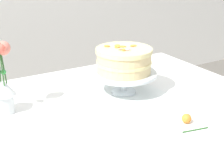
{
  "coord_description": "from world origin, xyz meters",
  "views": [
    {
      "loc": [
        -0.65,
        -1.18,
        1.36
      ],
      "look_at": [
        0.06,
        0.02,
        0.86
      ],
      "focal_mm": 57.5,
      "sensor_mm": 36.0,
      "label": 1
    }
  ],
  "objects_px": {
    "layer_cake": "(124,60)",
    "fallen_rose": "(187,119)",
    "dining_table": "(105,128)",
    "cake_stand": "(124,76)",
    "flower_vase": "(2,79)"
  },
  "relations": [
    {
      "from": "dining_table",
      "to": "flower_vase",
      "type": "bearing_deg",
      "value": 155.35
    },
    {
      "from": "layer_cake",
      "to": "fallen_rose",
      "type": "height_order",
      "value": "layer_cake"
    },
    {
      "from": "layer_cake",
      "to": "fallen_rose",
      "type": "xyz_separation_m",
      "value": [
        0.05,
        -0.36,
        -0.14
      ]
    },
    {
      "from": "dining_table",
      "to": "fallen_rose",
      "type": "bearing_deg",
      "value": -54.19
    },
    {
      "from": "layer_cake",
      "to": "fallen_rose",
      "type": "bearing_deg",
      "value": -82.71
    },
    {
      "from": "fallen_rose",
      "to": "dining_table",
      "type": "bearing_deg",
      "value": 125.81
    },
    {
      "from": "layer_cake",
      "to": "fallen_rose",
      "type": "relative_size",
      "value": 2.38
    },
    {
      "from": "layer_cake",
      "to": "flower_vase",
      "type": "relative_size",
      "value": 0.77
    },
    {
      "from": "dining_table",
      "to": "cake_stand",
      "type": "distance_m",
      "value": 0.25
    },
    {
      "from": "dining_table",
      "to": "fallen_rose",
      "type": "height_order",
      "value": "fallen_rose"
    },
    {
      "from": "dining_table",
      "to": "flower_vase",
      "type": "height_order",
      "value": "flower_vase"
    },
    {
      "from": "dining_table",
      "to": "flower_vase",
      "type": "distance_m",
      "value": 0.46
    },
    {
      "from": "dining_table",
      "to": "layer_cake",
      "type": "relative_size",
      "value": 5.71
    },
    {
      "from": "cake_stand",
      "to": "fallen_rose",
      "type": "xyz_separation_m",
      "value": [
        0.05,
        -0.36,
        -0.07
      ]
    },
    {
      "from": "flower_vase",
      "to": "fallen_rose",
      "type": "relative_size",
      "value": 3.08
    }
  ]
}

